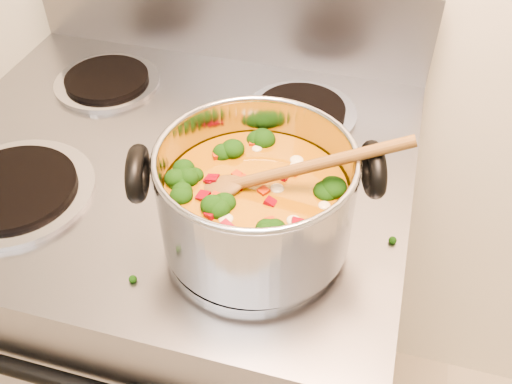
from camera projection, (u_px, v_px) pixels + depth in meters
electric_range at (192, 318)px, 1.19m from camera, size 0.74×0.67×1.08m
stockpot at (256, 200)px, 0.69m from camera, size 0.30×0.24×0.14m
wooden_spoon at (266, 177)px, 0.66m from camera, size 0.25×0.09×0.10m
cooktop_crumbs at (315, 221)px, 0.76m from camera, size 0.22×0.26×0.01m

